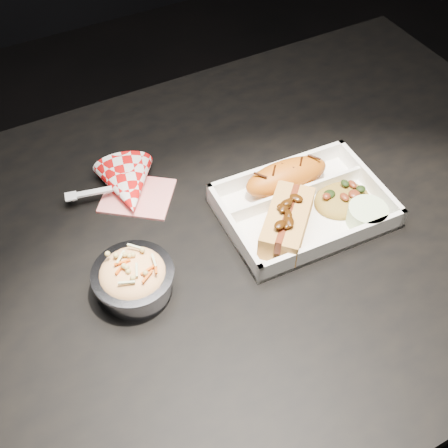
% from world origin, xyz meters
% --- Properties ---
extents(floor, '(4.00, 4.00, 0.05)m').
position_xyz_m(floor, '(0.00, 0.00, -0.03)').
color(floor, black).
rests_on(floor, ground).
extents(dining_table, '(1.20, 0.80, 0.75)m').
position_xyz_m(dining_table, '(0.00, 0.00, 0.66)').
color(dining_table, black).
rests_on(dining_table, ground).
extents(food_tray, '(0.26, 0.19, 0.04)m').
position_xyz_m(food_tray, '(0.10, -0.02, 0.76)').
color(food_tray, white).
rests_on(food_tray, dining_table).
extents(fried_pastry, '(0.15, 0.06, 0.05)m').
position_xyz_m(fried_pastry, '(0.10, 0.03, 0.78)').
color(fried_pastry, '#C36013').
rests_on(fried_pastry, food_tray).
extents(hotdog, '(0.13, 0.13, 0.06)m').
position_xyz_m(hotdog, '(0.06, -0.05, 0.78)').
color(hotdog, '#CA9145').
rests_on(hotdog, food_tray).
extents(fried_rice_mound, '(0.10, 0.08, 0.03)m').
position_xyz_m(fried_rice_mound, '(0.17, -0.04, 0.77)').
color(fried_rice_mound, olive).
rests_on(fried_rice_mound, food_tray).
extents(cupcake_liner, '(0.06, 0.06, 0.03)m').
position_xyz_m(cupcake_liner, '(0.17, -0.09, 0.77)').
color(cupcake_liner, beige).
rests_on(cupcake_liner, food_tray).
extents(foil_coleslaw_cup, '(0.11, 0.11, 0.07)m').
position_xyz_m(foil_coleslaw_cup, '(-0.18, -0.04, 0.78)').
color(foil_coleslaw_cup, silver).
rests_on(foil_coleslaw_cup, dining_table).
extents(napkin_fork, '(0.18, 0.14, 0.10)m').
position_xyz_m(napkin_fork, '(-0.12, 0.14, 0.77)').
color(napkin_fork, red).
rests_on(napkin_fork, dining_table).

